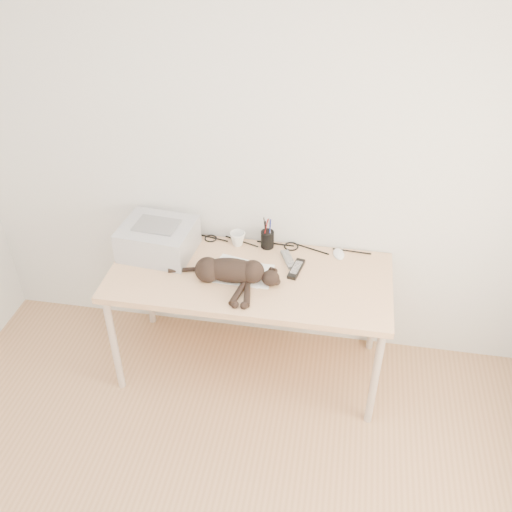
% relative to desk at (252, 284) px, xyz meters
% --- Properties ---
extents(wall_back, '(3.50, 0.00, 3.50)m').
position_rel_desk_xyz_m(wall_back, '(0.00, 0.27, 0.69)').
color(wall_back, silver).
rests_on(wall_back, floor).
extents(desk, '(1.60, 0.70, 0.74)m').
position_rel_desk_xyz_m(desk, '(0.00, 0.00, 0.00)').
color(desk, '#DCB080').
rests_on(desk, floor).
extents(printer, '(0.44, 0.38, 0.19)m').
position_rel_desk_xyz_m(printer, '(-0.57, 0.04, 0.23)').
color(printer, '#B0B0B5').
rests_on(printer, desk).
extents(papers, '(0.37, 0.29, 0.01)m').
position_rel_desk_xyz_m(papers, '(-0.05, -0.07, 0.14)').
color(papers, white).
rests_on(papers, desk).
extents(cat, '(0.65, 0.29, 0.15)m').
position_rel_desk_xyz_m(cat, '(-0.10, -0.16, 0.20)').
color(cat, black).
rests_on(cat, desk).
extents(mug, '(0.13, 0.13, 0.09)m').
position_rel_desk_xyz_m(mug, '(-0.12, 0.19, 0.18)').
color(mug, white).
rests_on(mug, desk).
extents(pen_cup, '(0.08, 0.08, 0.20)m').
position_rel_desk_xyz_m(pen_cup, '(0.06, 0.20, 0.19)').
color(pen_cup, black).
rests_on(pen_cup, desk).
extents(remote_grey, '(0.11, 0.17, 0.02)m').
position_rel_desk_xyz_m(remote_grey, '(0.20, 0.09, 0.14)').
color(remote_grey, slate).
rests_on(remote_grey, desk).
extents(remote_black, '(0.09, 0.19, 0.02)m').
position_rel_desk_xyz_m(remote_black, '(0.26, -0.00, 0.14)').
color(remote_black, black).
rests_on(remote_black, desk).
extents(mouse, '(0.09, 0.12, 0.04)m').
position_rel_desk_xyz_m(mouse, '(0.49, 0.19, 0.15)').
color(mouse, silver).
rests_on(mouse, desk).
extents(cable_tangle, '(1.36, 0.09, 0.01)m').
position_rel_desk_xyz_m(cable_tangle, '(0.00, 0.22, 0.14)').
color(cable_tangle, black).
rests_on(cable_tangle, desk).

